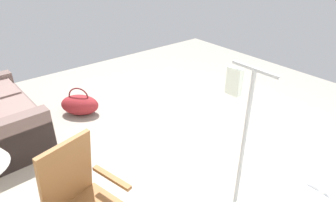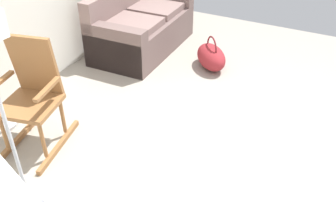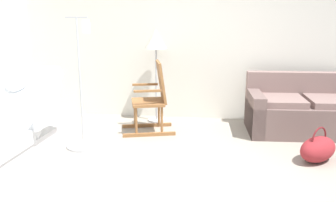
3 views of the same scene
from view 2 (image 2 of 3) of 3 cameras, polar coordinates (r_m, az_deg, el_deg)
ground_plane at (r=3.46m, az=6.56°, el=-8.68°), size 6.81×6.81×0.00m
couch at (r=5.26m, az=-4.18°, el=11.11°), size 1.63×0.91×0.85m
rocking_chair at (r=3.55m, az=-20.05°, el=0.75°), size 0.85×0.64×1.05m
duffel_bag at (r=4.82m, az=6.64°, el=6.76°), size 0.63×0.62×0.43m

